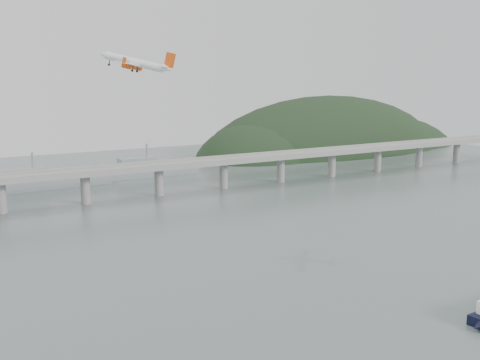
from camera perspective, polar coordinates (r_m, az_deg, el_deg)
ground at (r=209.78m, az=7.71°, el=-12.13°), size 900.00×900.00×0.00m
bridge at (r=377.02m, az=-11.25°, el=0.72°), size 800.00×22.00×23.90m
headland at (r=638.95m, az=9.78°, el=1.37°), size 365.00×155.00×156.00m
airliner at (r=242.31m, az=-10.50°, el=11.63°), size 28.00×27.40×10.37m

